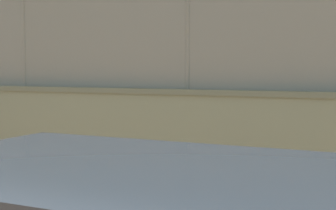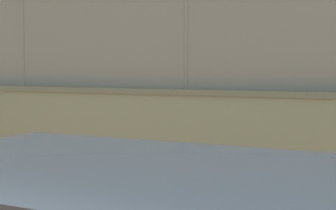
% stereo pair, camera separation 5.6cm
% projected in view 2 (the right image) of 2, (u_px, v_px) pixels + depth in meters
% --- Properties ---
extents(ground_plane, '(260.00, 260.00, 0.00)m').
position_uv_depth(ground_plane, '(225.00, 119.00, 19.45)').
color(ground_plane, '#B27247').
extents(player_baseline_waiting, '(1.13, 0.81, 1.64)m').
position_uv_depth(player_baseline_waiting, '(183.00, 98.00, 17.05)').
color(player_baseline_waiting, '#591919').
rests_on(player_baseline_waiting, ground_plane).
extents(player_near_wall_returning, '(0.97, 0.67, 1.57)m').
position_uv_depth(player_near_wall_returning, '(314.00, 110.00, 12.49)').
color(player_near_wall_returning, '#B2B2B2').
rests_on(player_near_wall_returning, ground_plane).
extents(sports_ball, '(0.08, 0.08, 0.08)m').
position_uv_depth(sports_ball, '(131.00, 128.00, 16.11)').
color(sports_ball, '#3399D8').
rests_on(sports_ball, ground_plane).
extents(spare_ball_by_wall, '(0.15, 0.15, 0.15)m').
position_uv_depth(spare_ball_by_wall, '(16.00, 161.00, 10.10)').
color(spare_ball_by_wall, yellow).
rests_on(spare_ball_by_wall, ground_plane).
extents(courtside_bench, '(1.61, 0.44, 0.87)m').
position_uv_depth(courtside_bench, '(163.00, 153.00, 8.75)').
color(courtside_bench, brown).
rests_on(courtside_bench, ground_plane).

